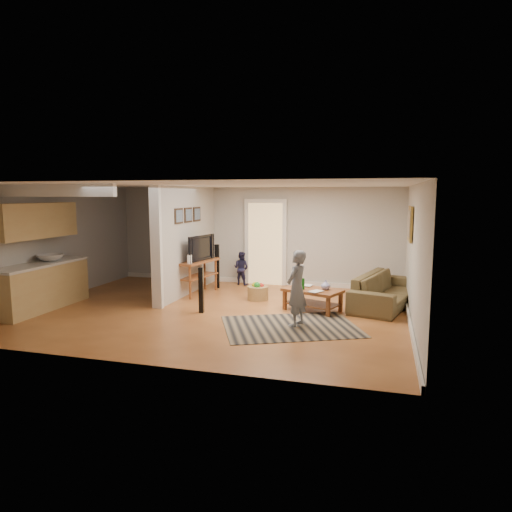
# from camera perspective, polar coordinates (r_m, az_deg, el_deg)

# --- Properties ---
(ground) EXTENTS (7.50, 7.50, 0.00)m
(ground) POSITION_cam_1_polar(r_m,az_deg,el_deg) (9.25, -5.21, -6.84)
(ground) COLOR brown
(ground) RESTS_ON ground
(room_shell) EXTENTS (7.54, 6.02, 2.52)m
(room_shell) POSITION_cam_1_polar(r_m,az_deg,el_deg) (9.81, -10.25, 2.55)
(room_shell) COLOR #B4B3AD
(room_shell) RESTS_ON ground
(area_rug) EXTENTS (2.81, 2.50, 0.01)m
(area_rug) POSITION_cam_1_polar(r_m,az_deg,el_deg) (8.17, 4.34, -8.78)
(area_rug) COLOR black
(area_rug) RESTS_ON ground
(sofa) EXTENTS (1.50, 2.48, 0.68)m
(sofa) POSITION_cam_1_polar(r_m,az_deg,el_deg) (9.96, 15.82, -6.05)
(sofa) COLOR #403520
(sofa) RESTS_ON ground
(coffee_table) EXTENTS (1.28, 1.01, 0.66)m
(coffee_table) POSITION_cam_1_polar(r_m,az_deg,el_deg) (9.24, 7.19, -4.71)
(coffee_table) COLOR brown
(coffee_table) RESTS_ON ground
(tv_console) EXTENTS (0.70, 1.33, 1.09)m
(tv_console) POSITION_cam_1_polar(r_m,az_deg,el_deg) (10.69, -7.29, -0.92)
(tv_console) COLOR brown
(tv_console) RESTS_ON ground
(speaker_left) EXTENTS (0.10, 0.10, 0.90)m
(speaker_left) POSITION_cam_1_polar(r_m,az_deg,el_deg) (9.04, -6.86, -4.28)
(speaker_left) COLOR black
(speaker_left) RESTS_ON ground
(speaker_right) EXTENTS (0.13, 0.13, 1.09)m
(speaker_right) POSITION_cam_1_polar(r_m,az_deg,el_deg) (11.39, -4.88, -1.27)
(speaker_right) COLOR black
(speaker_right) RESTS_ON ground
(toy_basket) EXTENTS (0.46, 0.46, 0.41)m
(toy_basket) POSITION_cam_1_polar(r_m,az_deg,el_deg) (10.12, 0.23, -4.54)
(toy_basket) COLOR olive
(toy_basket) RESTS_ON ground
(child) EXTENTS (0.45, 0.57, 1.35)m
(child) POSITION_cam_1_polar(r_m,az_deg,el_deg) (8.24, 5.05, -8.67)
(child) COLOR slate
(child) RESTS_ON ground
(toddler) EXTENTS (0.47, 0.40, 0.86)m
(toddler) POSITION_cam_1_polar(r_m,az_deg,el_deg) (11.83, -1.84, -3.59)
(toddler) COLOR #1D1C3C
(toddler) RESTS_ON ground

